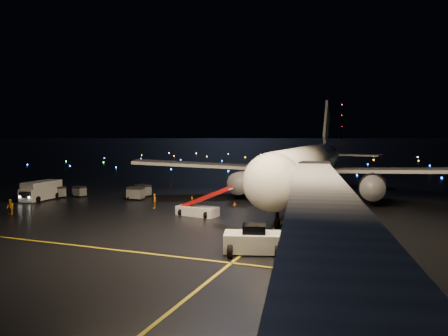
# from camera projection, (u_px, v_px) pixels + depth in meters

# --- Properties ---
(ground) EXTENTS (2000.00, 2000.00, 0.00)m
(ground) POSITION_uv_depth(u_px,v_px,m) (360.00, 147.00, 323.95)
(ground) COLOR black
(ground) RESTS_ON ground
(lane_centre) EXTENTS (0.25, 80.00, 0.02)m
(lane_centre) POSITION_uv_depth(u_px,v_px,m) (300.00, 208.00, 54.54)
(lane_centre) COLOR gold
(lane_centre) RESTS_ON ground
(lane_cross) EXTENTS (60.00, 0.25, 0.02)m
(lane_cross) POSITION_uv_depth(u_px,v_px,m) (45.00, 242.00, 37.38)
(lane_cross) COLOR gold
(lane_cross) RESTS_ON ground
(jet_bridge) EXTENTS (14.00, 58.00, 6.60)m
(jet_bridge) POSITION_uv_depth(u_px,v_px,m) (329.00, 314.00, 14.40)
(jet_bridge) COLOR gray
(jet_bridge) RESTS_ON ground
(airliner) EXTENTS (57.63, 54.96, 15.74)m
(airliner) POSITION_uv_depth(u_px,v_px,m) (311.00, 143.00, 64.80)
(airliner) COLOR white
(airliner) RESTS_ON ground
(pushback_tug) EXTENTS (5.14, 3.65, 2.21)m
(pushback_tug) POSITION_uv_depth(u_px,v_px,m) (254.00, 239.00, 33.99)
(pushback_tug) COLOR silver
(pushback_tug) RESTS_ON ground
(belt_loader) EXTENTS (7.19, 2.89, 3.39)m
(belt_loader) POSITION_uv_depth(u_px,v_px,m) (197.00, 201.00, 49.32)
(belt_loader) COLOR silver
(belt_loader) RESTS_ON ground
(service_truck) EXTENTS (2.68, 7.42, 2.69)m
(service_truck) POSITION_uv_depth(u_px,v_px,m) (42.00, 190.00, 61.20)
(service_truck) COLOR silver
(service_truck) RESTS_ON ground
(crew_b) EXTENTS (1.01, 0.87, 1.79)m
(crew_b) POSITION_uv_depth(u_px,v_px,m) (10.00, 207.00, 49.95)
(crew_b) COLOR orange
(crew_b) RESTS_ON ground
(crew_c) EXTENTS (0.84, 1.17, 1.84)m
(crew_c) POSITION_uv_depth(u_px,v_px,m) (155.00, 201.00, 54.39)
(crew_c) COLOR orange
(crew_c) RESTS_ON ground
(safety_cone_0) EXTENTS (0.49, 0.49, 0.44)m
(safety_cone_0) POSITION_uv_depth(u_px,v_px,m) (235.00, 203.00, 56.82)
(safety_cone_0) COLOR #E93F04
(safety_cone_0) RESTS_ON ground
(safety_cone_1) EXTENTS (0.54, 0.54, 0.47)m
(safety_cone_1) POSITION_uv_depth(u_px,v_px,m) (249.00, 196.00, 63.69)
(safety_cone_1) COLOR #E93F04
(safety_cone_1) RESTS_ON ground
(safety_cone_2) EXTENTS (0.48, 0.48, 0.49)m
(safety_cone_2) POSITION_uv_depth(u_px,v_px,m) (192.00, 197.00, 62.17)
(safety_cone_2) COLOR #E93F04
(safety_cone_2) RESTS_ON ground
(safety_cone_3) EXTENTS (0.45, 0.45, 0.48)m
(safety_cone_3) POSITION_uv_depth(u_px,v_px,m) (171.00, 184.00, 79.26)
(safety_cone_3) COLOR #E93F04
(safety_cone_3) RESTS_ON ground
(radio_mast) EXTENTS (1.80, 1.80, 64.00)m
(radio_mast) POSITION_uv_depth(u_px,v_px,m) (342.00, 121.00, 752.30)
(radio_mast) COLOR black
(radio_mast) RESTS_ON ground
(taxiway_lights) EXTENTS (164.00, 92.00, 0.36)m
(taxiway_lights) POSITION_uv_depth(u_px,v_px,m) (318.00, 162.00, 143.48)
(taxiway_lights) COLOR black
(taxiway_lights) RESTS_ON ground
(baggage_cart_0) EXTENTS (2.27, 1.68, 1.83)m
(baggage_cart_0) POSITION_uv_depth(u_px,v_px,m) (136.00, 193.00, 61.45)
(baggage_cart_0) COLOR gray
(baggage_cart_0) RESTS_ON ground
(baggage_cart_1) EXTENTS (2.32, 1.84, 1.76)m
(baggage_cart_1) POSITION_uv_depth(u_px,v_px,m) (143.00, 191.00, 64.73)
(baggage_cart_1) COLOR gray
(baggage_cart_1) RESTS_ON ground
(baggage_cart_2) EXTENTS (2.08, 1.68, 1.55)m
(baggage_cart_2) POSITION_uv_depth(u_px,v_px,m) (79.00, 191.00, 64.55)
(baggage_cart_2) COLOR gray
(baggage_cart_2) RESTS_ON ground
(baggage_cart_3) EXTENTS (2.33, 2.00, 1.66)m
(baggage_cart_3) POSITION_uv_depth(u_px,v_px,m) (59.00, 192.00, 63.69)
(baggage_cart_3) COLOR gray
(baggage_cart_3) RESTS_ON ground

